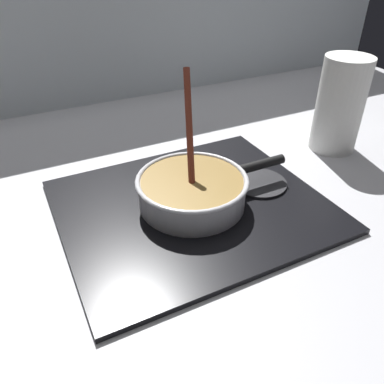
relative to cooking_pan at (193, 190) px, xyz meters
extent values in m
cube|color=#B7B7BC|center=(0.03, -0.07, -0.07)|extent=(2.40, 1.60, 0.04)
cube|color=silver|center=(0.03, 0.72, 0.23)|extent=(2.40, 0.02, 0.55)
cube|color=black|center=(0.00, 0.00, -0.04)|extent=(0.56, 0.48, 0.01)
torus|color=#592D0C|center=(0.00, 0.00, -0.03)|extent=(0.18, 0.18, 0.01)
cylinder|color=#262628|center=(0.18, 0.00, -0.03)|extent=(0.13, 0.13, 0.01)
cylinder|color=silver|center=(0.00, 0.00, -0.01)|extent=(0.23, 0.23, 0.06)
cylinder|color=olive|center=(0.00, 0.00, 0.00)|extent=(0.22, 0.22, 0.06)
torus|color=silver|center=(0.00, 0.00, 0.02)|extent=(0.24, 0.24, 0.01)
cylinder|color=black|center=(0.17, 0.00, 0.02)|extent=(0.12, 0.02, 0.02)
cylinder|color=beige|center=(0.00, 0.06, 0.01)|extent=(0.03, 0.03, 0.01)
cylinder|color=#E5CC7A|center=(-0.01, 0.04, 0.01)|extent=(0.03, 0.03, 0.01)
cylinder|color=beige|center=(-0.01, 0.00, 0.01)|extent=(0.04, 0.04, 0.01)
cylinder|color=beige|center=(0.02, -0.02, 0.01)|extent=(0.03, 0.03, 0.01)
cylinder|color=#E5CC7A|center=(-0.07, -0.02, 0.01)|extent=(0.03, 0.03, 0.01)
cylinder|color=maroon|center=(0.01, 0.04, 0.12)|extent=(0.06, 0.13, 0.23)
cube|color=brown|center=(-0.01, -0.02, 0.01)|extent=(0.04, 0.05, 0.01)
cylinder|color=white|center=(0.48, 0.08, 0.08)|extent=(0.12, 0.12, 0.25)
camera|label=1|loc=(-0.31, -0.61, 0.46)|focal=36.04mm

